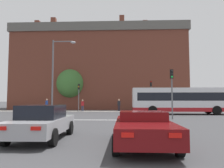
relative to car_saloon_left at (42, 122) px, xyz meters
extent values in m
cube|color=silver|center=(2.22, 8.92, -0.72)|extent=(7.93, 0.30, 0.01)
cube|color=#A09B91|center=(2.22, 23.12, -0.72)|extent=(68.81, 2.50, 0.01)
cube|color=brown|center=(-0.71, 32.74, 5.97)|extent=(30.47, 11.67, 13.39)
cube|color=#5B5954|center=(-0.71, 32.74, 13.42)|extent=(31.08, 12.14, 1.52)
cube|color=brown|center=(-13.26, 32.44, 15.37)|extent=(0.90, 0.90, 2.38)
cube|color=brown|center=(-9.59, 31.08, 15.37)|extent=(0.90, 0.90, 2.38)
cube|color=brown|center=(-5.20, 33.71, 15.37)|extent=(0.90, 0.90, 2.38)
cube|color=brown|center=(-1.15, 34.12, 15.37)|extent=(0.90, 0.90, 2.38)
cube|color=brown|center=(3.44, 30.51, 15.37)|extent=(0.90, 0.90, 2.38)
cube|color=brown|center=(8.05, 33.26, 15.37)|extent=(0.90, 0.90, 2.38)
cube|color=brown|center=(11.95, 33.52, 15.37)|extent=(0.90, 0.90, 2.38)
cube|color=#9E9EA3|center=(0.00, 0.01, -0.13)|extent=(1.87, 4.41, 0.56)
cube|color=black|center=(0.00, -0.03, 0.42)|extent=(1.58, 2.00, 0.55)
cylinder|color=black|center=(-0.88, 1.36, -0.41)|extent=(0.23, 0.64, 0.64)
cylinder|color=black|center=(0.84, 1.39, -0.41)|extent=(0.23, 0.64, 0.64)
cylinder|color=black|center=(-0.84, -1.36, -0.41)|extent=(0.23, 0.64, 0.64)
cylinder|color=black|center=(0.88, -1.33, -0.41)|extent=(0.23, 0.64, 0.64)
cube|color=red|center=(-0.52, -2.21, 0.01)|extent=(0.32, 0.06, 0.12)
cube|color=red|center=(0.59, -2.19, 0.01)|extent=(0.32, 0.06, 0.12)
cube|color=#600C0F|center=(4.08, -1.07, -0.12)|extent=(1.97, 4.83, 0.58)
cube|color=#600C0F|center=(4.08, -0.95, 0.33)|extent=(1.66, 1.46, 0.33)
cylinder|color=black|center=(3.18, 0.44, -0.41)|extent=(0.23, 0.64, 0.64)
cylinder|color=black|center=(5.01, 0.41, -0.41)|extent=(0.23, 0.64, 0.64)
cylinder|color=black|center=(3.14, -2.54, -0.41)|extent=(0.23, 0.64, 0.64)
cylinder|color=black|center=(4.98, -2.57, -0.41)|extent=(0.23, 0.64, 0.64)
cube|color=red|center=(3.46, -3.48, 0.03)|extent=(0.32, 0.05, 0.12)
cube|color=red|center=(4.64, -3.49, 0.03)|extent=(0.32, 0.05, 0.12)
cube|color=silver|center=(10.24, 16.53, 0.95)|extent=(11.22, 2.46, 2.66)
cube|color=#AD191E|center=(10.24, 16.53, -0.16)|extent=(11.24, 2.48, 0.44)
cube|color=black|center=(10.24, 16.53, 1.28)|extent=(10.33, 2.49, 0.90)
cylinder|color=black|center=(6.76, 15.34, -0.23)|extent=(1.00, 0.28, 1.00)
cylinder|color=black|center=(6.76, 17.71, -0.23)|extent=(1.00, 0.28, 1.00)
cylinder|color=black|center=(13.72, 15.34, -0.23)|extent=(1.00, 0.28, 1.00)
cylinder|color=black|center=(13.72, 17.71, -0.23)|extent=(1.00, 0.28, 1.00)
cylinder|color=slate|center=(7.55, 22.27, 1.06)|extent=(0.12, 0.12, 3.58)
cube|color=black|center=(7.55, 22.27, 3.25)|extent=(0.26, 0.20, 0.80)
sphere|color=red|center=(7.55, 22.14, 3.51)|extent=(0.17, 0.17, 0.17)
sphere|color=black|center=(7.55, 22.14, 3.25)|extent=(0.17, 0.17, 0.17)
sphere|color=black|center=(7.55, 22.14, 3.00)|extent=(0.17, 0.17, 0.17)
cylinder|color=slate|center=(-2.95, 22.72, 0.87)|extent=(0.12, 0.12, 3.20)
cube|color=black|center=(-2.95, 22.72, 2.87)|extent=(0.26, 0.20, 0.80)
sphere|color=black|center=(-2.95, 22.59, 3.13)|extent=(0.17, 0.17, 0.17)
sphere|color=orange|center=(-2.95, 22.59, 2.87)|extent=(0.17, 0.17, 0.17)
sphere|color=black|center=(-2.95, 22.59, 2.62)|extent=(0.17, 0.17, 0.17)
cylinder|color=slate|center=(7.66, 9.87, 1.01)|extent=(0.12, 0.12, 3.48)
cube|color=black|center=(7.66, 9.87, 3.15)|extent=(0.26, 0.20, 0.80)
sphere|color=black|center=(7.66, 9.74, 3.40)|extent=(0.17, 0.17, 0.17)
sphere|color=black|center=(7.66, 9.74, 3.15)|extent=(0.17, 0.17, 0.17)
sphere|color=#1ED14C|center=(7.66, 9.74, 2.89)|extent=(0.17, 0.17, 0.17)
cylinder|color=slate|center=(-3.57, 12.36, 3.12)|extent=(0.16, 0.16, 7.69)
cylinder|color=slate|center=(-2.55, 12.36, 6.81)|extent=(2.04, 0.10, 0.10)
ellipsoid|color=#B2B2B7|center=(-1.53, 12.36, 6.71)|extent=(0.50, 0.36, 0.22)
cylinder|color=#333851|center=(-2.26, 22.62, -0.33)|extent=(0.13, 0.13, 0.80)
cylinder|color=#333851|center=(-2.42, 22.57, -0.33)|extent=(0.13, 0.13, 0.80)
cube|color=#B21E23|center=(-2.34, 22.59, 0.39)|extent=(0.45, 0.33, 0.64)
sphere|color=tan|center=(-2.34, 22.59, 0.83)|extent=(0.24, 0.24, 0.24)
cylinder|color=black|center=(2.87, 22.82, -0.31)|extent=(0.13, 0.13, 0.83)
cylinder|color=black|center=(3.04, 22.80, -0.31)|extent=(0.13, 0.13, 0.83)
cube|color=#232328|center=(2.95, 22.81, 0.43)|extent=(0.42, 0.26, 0.65)
sphere|color=tan|center=(2.95, 22.81, 0.88)|extent=(0.25, 0.25, 0.25)
cylinder|color=black|center=(-7.70, 22.62, -0.30)|extent=(0.13, 0.13, 0.86)
cylinder|color=black|center=(-7.58, 22.50, -0.30)|extent=(0.13, 0.13, 0.86)
cube|color=navy|center=(-7.64, 22.56, 0.47)|extent=(0.44, 0.44, 0.68)
sphere|color=tan|center=(-7.64, 22.56, 0.94)|extent=(0.26, 0.26, 0.26)
cylinder|color=#4C3823|center=(-5.30, 27.43, 0.49)|extent=(0.36, 0.36, 2.43)
ellipsoid|color=#3D7033|center=(-5.30, 27.43, 3.68)|extent=(4.67, 4.67, 4.90)
camera|label=1|loc=(3.30, -9.07, 0.91)|focal=35.00mm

